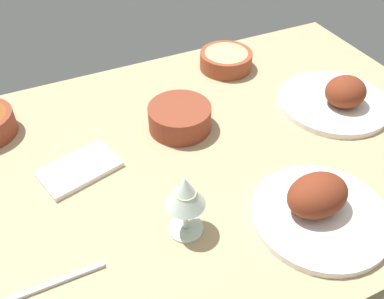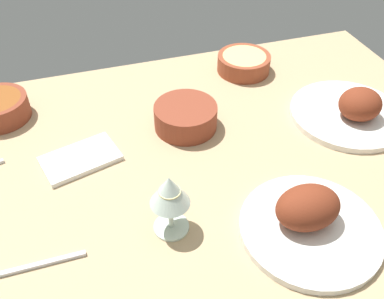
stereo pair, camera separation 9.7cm
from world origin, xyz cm
name	(u,v)px [view 1 (the left image)]	position (x,y,z in cm)	size (l,w,h in cm)	color
dining_table	(192,162)	(0.00, 0.00, 2.00)	(140.00, 90.00, 4.00)	tan
plate_center_main	(319,206)	(-15.08, 26.80, 6.91)	(27.50, 27.50, 9.62)	white
plate_far_side	(337,98)	(-43.26, -1.56, 6.52)	(29.31, 29.31, 9.32)	white
bowl_sauce	(180,117)	(-1.79, -10.93, 7.33)	(15.65, 15.65, 6.15)	brown
bowl_potatoes	(226,60)	(-25.92, -31.29, 6.78)	(15.52, 15.52, 5.08)	brown
wine_glass	(185,195)	(10.11, 18.56, 13.93)	(7.60, 7.60, 14.00)	silver
folded_napkin	(79,169)	(24.92, -6.24, 4.60)	(16.98, 10.36, 1.20)	white
spoon_loose	(53,284)	(36.14, 19.73, 4.40)	(18.52, 0.90, 0.80)	silver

